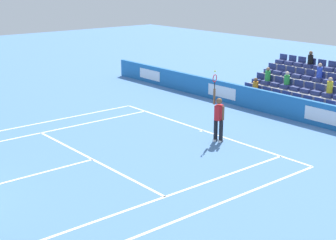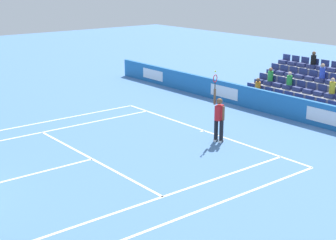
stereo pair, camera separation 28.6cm
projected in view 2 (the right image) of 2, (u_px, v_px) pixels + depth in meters
The scene contains 11 objects.
line_baseline at pixel (204, 131), 21.31m from camera, with size 10.97×0.10×0.01m, color white.
line_service at pixel (92, 159), 18.01m from camera, with size 8.23×0.10×0.01m, color white.
line_centre_service at pixel (6, 181), 16.08m from camera, with size 0.10×6.40×0.01m, color white.
line_singles_sideline_left at pixel (32, 134), 20.81m from camera, with size 0.10×11.89×0.01m, color white.
line_singles_sideline_right at pixel (151, 201), 14.65m from camera, with size 0.10×11.89×0.01m, color white.
line_doubles_sideline_left at pixel (19, 127), 21.84m from camera, with size 0.10×11.89×0.01m, color white.
line_doubles_sideline_right at pixel (181, 218), 13.62m from camera, with size 0.10×11.89×0.01m, color white.
line_centre_mark at pixel (202, 131), 21.25m from camera, with size 0.10×0.20×0.01m, color white.
sponsor_barrier at pixel (271, 103), 23.78m from camera, with size 24.62×0.22×1.07m.
tennis_player at pixel (219, 118), 19.63m from camera, with size 0.54×0.42×2.85m.
stadium_stand at pixel (309, 91), 25.51m from camera, with size 5.58×3.80×2.62m.
Camera 2 is at (-14.89, 2.06, 6.36)m, focal length 53.41 mm.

